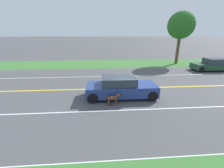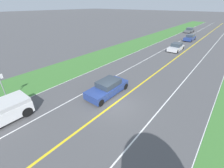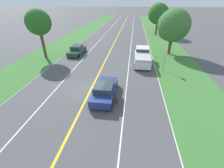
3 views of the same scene
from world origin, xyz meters
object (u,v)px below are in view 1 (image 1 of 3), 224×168
ego_car (121,87)px  dog (114,98)px  oncoming_car (213,65)px  roadside_tree_left_near (181,26)px

ego_car → dog: ego_car is taller
oncoming_car → ego_car: bearing=120.1°
dog → oncoming_car: size_ratio=0.25×
oncoming_car → roadside_tree_left_near: 6.52m
ego_car → dog: 1.34m
dog → roadside_tree_left_near: size_ratio=0.16×
ego_car → roadside_tree_left_near: bearing=139.6°
oncoming_car → roadside_tree_left_near: roadside_tree_left_near is taller
oncoming_car → roadside_tree_left_near: bearing=28.3°
dog → roadside_tree_left_near: (-12.18, 9.91, 4.58)m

